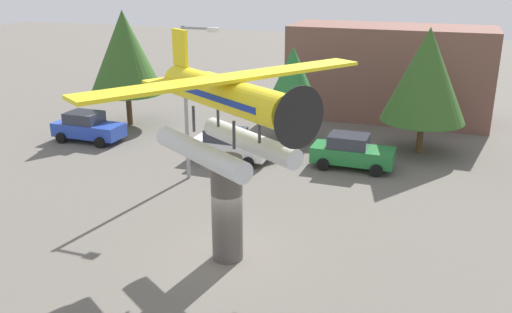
{
  "coord_description": "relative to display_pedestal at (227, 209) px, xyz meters",
  "views": [
    {
      "loc": [
        6.93,
        -16.32,
        9.96
      ],
      "look_at": [
        0.0,
        3.0,
        2.88
      ],
      "focal_mm": 38.9,
      "sensor_mm": 36.0,
      "label": 1
    }
  ],
  "objects": [
    {
      "name": "ground_plane",
      "position": [
        0.0,
        0.0,
        -1.92
      ],
      "size": [
        140.0,
        140.0,
        0.0
      ],
      "primitive_type": "plane",
      "color": "#605B54"
    },
    {
      "name": "display_pedestal",
      "position": [
        0.0,
        0.0,
        0.0
      ],
      "size": [
        1.1,
        1.1,
        3.84
      ],
      "primitive_type": "cylinder",
      "color": "#4C4742",
      "rests_on": "ground"
    },
    {
      "name": "floatplane_monument",
      "position": [
        0.11,
        -0.07,
        3.59
      ],
      "size": [
        7.03,
        9.32,
        4.0
      ],
      "rotation": [
        0.0,
        0.0,
        -0.58
      ],
      "color": "silver",
      "rests_on": "display_pedestal"
    },
    {
      "name": "car_near_blue",
      "position": [
        -13.23,
        10.17,
        -1.04
      ],
      "size": [
        4.2,
        2.02,
        1.76
      ],
      "color": "#2847B7",
      "rests_on": "ground"
    },
    {
      "name": "car_mid_white",
      "position": [
        -3.96,
        9.79,
        -1.04
      ],
      "size": [
        4.2,
        2.02,
        1.76
      ],
      "color": "white",
      "rests_on": "ground"
    },
    {
      "name": "car_far_green",
      "position": [
        2.43,
        10.87,
        -1.04
      ],
      "size": [
        4.2,
        2.02,
        1.76
      ],
      "color": "#237A38",
      "rests_on": "ground"
    },
    {
      "name": "streetlight_primary",
      "position": [
        -4.65,
        6.69,
        2.41
      ],
      "size": [
        1.84,
        0.28,
        7.4
      ],
      "color": "gray",
      "rests_on": "ground"
    },
    {
      "name": "storefront_building",
      "position": [
        2.81,
        22.0,
        1.18
      ],
      "size": [
        13.29,
        5.25,
        6.2
      ],
      "primitive_type": "cube",
      "color": "brown",
      "rests_on": "ground"
    },
    {
      "name": "tree_west",
      "position": [
        -12.85,
        14.16,
        2.84
      ],
      "size": [
        4.72,
        4.72,
        7.39
      ],
      "color": "brown",
      "rests_on": "ground"
    },
    {
      "name": "tree_east",
      "position": [
        -1.78,
        14.25,
        1.8
      ],
      "size": [
        3.42,
        3.42,
        5.63
      ],
      "color": "brown",
      "rests_on": "ground"
    },
    {
      "name": "tree_center_back",
      "position": [
        5.57,
        14.6,
        2.48
      ],
      "size": [
        4.56,
        4.56,
        6.94
      ],
      "color": "brown",
      "rests_on": "ground"
    }
  ]
}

